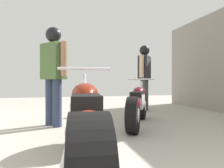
# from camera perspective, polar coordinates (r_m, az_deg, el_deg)

# --- Properties ---
(ground_plane) EXTENTS (16.29, 16.29, 0.00)m
(ground_plane) POSITION_cam_1_polar(r_m,az_deg,el_deg) (3.24, 3.41, -13.28)
(ground_plane) COLOR #A8A399
(motorcycle_maroon_cruiser) EXTENTS (0.60, 2.03, 0.94)m
(motorcycle_maroon_cruiser) POSITION_cam_1_polar(r_m,az_deg,el_deg) (1.76, -7.34, -11.92)
(motorcycle_maroon_cruiser) COLOR black
(motorcycle_maroon_cruiser) RESTS_ON ground_plane
(motorcycle_black_naked) EXTENTS (1.01, 1.68, 0.85)m
(motorcycle_black_naked) POSITION_cam_1_polar(r_m,az_deg,el_deg) (3.70, 7.08, -5.89)
(motorcycle_black_naked) COLOR black
(motorcycle_black_naked) RESTS_ON ground_plane
(mechanic_in_blue) EXTENTS (0.52, 0.62, 1.78)m
(mechanic_in_blue) POSITION_cam_1_polar(r_m,az_deg,el_deg) (5.70, 8.98, 3.44)
(mechanic_in_blue) COLOR #4C4C4C
(mechanic_in_blue) RESTS_ON ground_plane
(mechanic_with_helmet) EXTENTS (0.51, 0.61, 1.74)m
(mechanic_with_helmet) POSITION_cam_1_polar(r_m,az_deg,el_deg) (3.78, -15.92, 4.60)
(mechanic_with_helmet) COLOR #2D3851
(mechanic_with_helmet) RESTS_ON ground_plane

